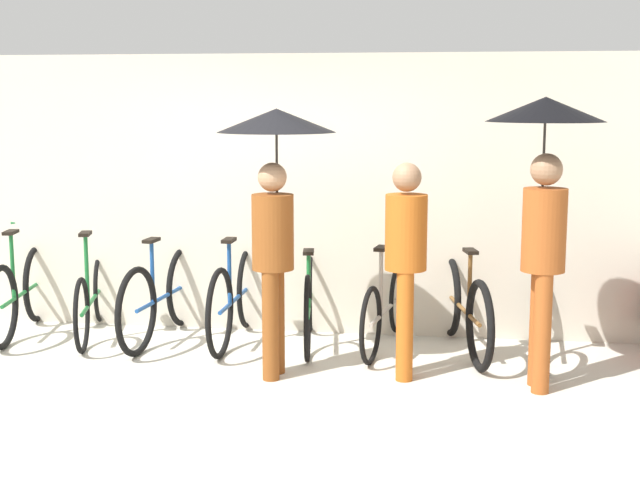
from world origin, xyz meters
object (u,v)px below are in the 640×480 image
object	(u,v)px
pedestrian_trailing	(545,171)
parked_bicycle_0	(21,293)
parked_bicycle_7	(543,311)
parked_bicycle_6	(463,308)
parked_bicycle_5	(386,307)
parked_bicycle_4	(309,302)
parked_bicycle_2	(162,296)
parked_bicycle_1	(92,297)
parked_bicycle_3	(235,298)
pedestrian_leading	(275,173)
pedestrian_center	(406,253)

from	to	relation	value
pedestrian_trailing	parked_bicycle_0	bearing A→B (deg)	165.81
parked_bicycle_7	parked_bicycle_6	bearing A→B (deg)	101.05
parked_bicycle_5	parked_bicycle_4	bearing A→B (deg)	100.74
parked_bicycle_0	parked_bicycle_2	bearing A→B (deg)	-97.80
parked_bicycle_1	parked_bicycle_3	distance (m)	1.33
pedestrian_leading	pedestrian_center	world-z (taller)	pedestrian_leading
parked_bicycle_0	parked_bicycle_7	distance (m)	4.66
parked_bicycle_2	parked_bicycle_3	bearing A→B (deg)	-82.72
parked_bicycle_0	parked_bicycle_5	xyz separation A→B (m)	(3.33, 0.05, -0.03)
parked_bicycle_0	parked_bicycle_1	world-z (taller)	parked_bicycle_1
parked_bicycle_7	parked_bicycle_3	bearing A→B (deg)	95.61
parked_bicycle_7	pedestrian_leading	distance (m)	2.61
parked_bicycle_4	pedestrian_trailing	distance (m)	2.41
parked_bicycle_3	pedestrian_leading	size ratio (longest dim) A/B	0.86
pedestrian_leading	parked_bicycle_0	bearing A→B (deg)	165.34
pedestrian_center	pedestrian_trailing	world-z (taller)	pedestrian_trailing
parked_bicycle_3	parked_bicycle_5	size ratio (longest dim) A/B	1.06
parked_bicycle_6	parked_bicycle_4	bearing A→B (deg)	75.93
parked_bicycle_0	pedestrian_leading	size ratio (longest dim) A/B	0.82
parked_bicycle_3	pedestrian_center	bearing A→B (deg)	-117.23
pedestrian_trailing	pedestrian_center	bearing A→B (deg)	172.48
parked_bicycle_2	pedestrian_trailing	bearing A→B (deg)	-99.90
parked_bicycle_0	pedestrian_trailing	size ratio (longest dim) A/B	0.79
pedestrian_center	pedestrian_trailing	bearing A→B (deg)	-7.30
parked_bicycle_5	parked_bicycle_3	bearing A→B (deg)	99.66
parked_bicycle_1	parked_bicycle_4	world-z (taller)	parked_bicycle_1
parked_bicycle_1	parked_bicycle_4	bearing A→B (deg)	-103.86
parked_bicycle_5	pedestrian_trailing	world-z (taller)	pedestrian_trailing
parked_bicycle_3	parked_bicycle_1	bearing A→B (deg)	90.70
parked_bicycle_3	pedestrian_trailing	world-z (taller)	pedestrian_trailing
parked_bicycle_1	pedestrian_trailing	bearing A→B (deg)	-116.57
parked_bicycle_3	pedestrian_trailing	bearing A→B (deg)	-108.49
parked_bicycle_1	pedestrian_trailing	world-z (taller)	pedestrian_trailing
parked_bicycle_5	pedestrian_leading	world-z (taller)	pedestrian_leading
parked_bicycle_4	parked_bicycle_7	bearing A→B (deg)	-95.98
parked_bicycle_3	parked_bicycle_5	world-z (taller)	parked_bicycle_5
parked_bicycle_2	pedestrian_center	bearing A→B (deg)	-104.62
parked_bicycle_0	parked_bicycle_6	xyz separation A→B (m)	(3.99, -0.00, -0.00)
parked_bicycle_2	parked_bicycle_5	distance (m)	2.00
parked_bicycle_6	parked_bicycle_7	size ratio (longest dim) A/B	1.05
parked_bicycle_2	parked_bicycle_4	bearing A→B (deg)	-84.01
parked_bicycle_5	parked_bicycle_7	xyz separation A→B (m)	(1.33, 0.02, 0.00)
pedestrian_leading	pedestrian_trailing	bearing A→B (deg)	2.57
parked_bicycle_2	parked_bicycle_6	world-z (taller)	parked_bicycle_6
parked_bicycle_3	parked_bicycle_4	world-z (taller)	parked_bicycle_4
parked_bicycle_1	pedestrian_center	size ratio (longest dim) A/B	1.02
parked_bicycle_7	pedestrian_center	xyz separation A→B (m)	(-1.13, -0.85, 0.62)
parked_bicycle_2	pedestrian_trailing	xyz separation A→B (m)	(3.20, -0.86, 1.22)
parked_bicycle_2	pedestrian_center	xyz separation A→B (m)	(2.20, -0.79, 0.58)
pedestrian_leading	pedestrian_trailing	world-z (taller)	pedestrian_trailing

